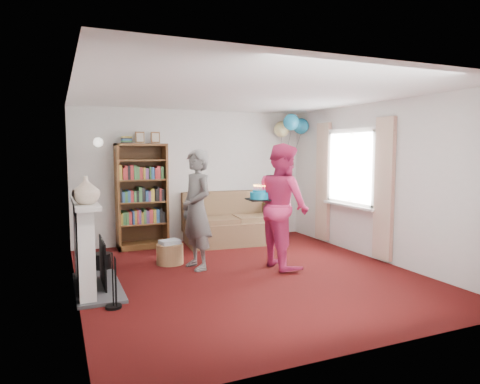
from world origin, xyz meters
name	(u,v)px	position (x,y,z in m)	size (l,w,h in m)	color
ground	(248,274)	(0.00, 0.00, 0.00)	(5.00, 5.00, 0.00)	#370908
wall_back	(194,176)	(0.00, 2.51, 1.25)	(4.50, 0.02, 2.50)	silver
wall_left	(73,193)	(-2.26, 0.00, 1.25)	(0.02, 5.00, 2.50)	silver
wall_right	(378,181)	(2.26, 0.00, 1.25)	(0.02, 5.00, 2.50)	silver
ceiling	(248,94)	(0.00, 0.00, 2.50)	(4.50, 5.00, 0.01)	white
fireplace	(89,250)	(-2.09, 0.19, 0.51)	(0.55, 1.80, 1.12)	#3F3F42
window_bay	(351,182)	(2.21, 0.60, 1.20)	(0.14, 2.02, 2.20)	white
wall_sconce	(98,142)	(-1.75, 2.36, 1.88)	(0.16, 0.23, 0.16)	gold
bookcase	(141,197)	(-1.05, 2.30, 0.91)	(0.88, 0.42, 2.07)	#472B14
sofa	(233,224)	(0.62, 2.07, 0.35)	(1.79, 0.95, 0.95)	brown
wicker_basket	(170,253)	(-0.87, 1.00, 0.17)	(0.41, 0.41, 0.37)	olive
person_striped	(197,210)	(-0.56, 0.59, 0.88)	(0.64, 0.42, 1.76)	black
person_magenta	(283,206)	(0.65, 0.19, 0.92)	(0.90, 0.70, 1.85)	#B82454
birthday_cake	(260,196)	(0.32, 0.27, 1.08)	(0.36, 0.36, 0.22)	black
balloons	(291,126)	(1.87, 2.07, 2.22)	(0.86, 0.70, 1.76)	#3F3F3F
mantel_vase	(86,190)	(-2.12, -0.15, 1.29)	(0.31, 0.31, 0.32)	beige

